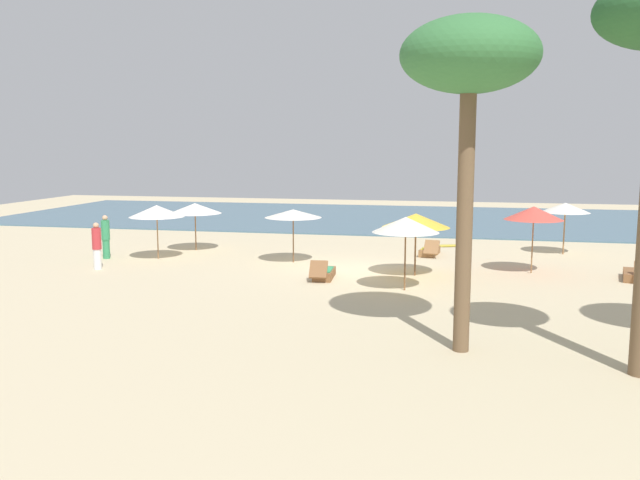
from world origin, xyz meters
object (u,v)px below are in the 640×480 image
at_px(umbrella_2, 195,208).
at_px(person_1, 97,246).
at_px(umbrella_4, 406,225).
at_px(surfboard, 447,246).
at_px(umbrella_1, 157,211).
at_px(lounger_2, 430,251).
at_px(person_0, 106,237).
at_px(lounger_0, 634,275).
at_px(umbrella_0, 416,220).
at_px(palm_2, 469,63).
at_px(umbrella_5, 293,214).
at_px(lounger_1, 324,273).
at_px(umbrella_6, 565,208).
at_px(umbrella_3, 534,213).

distance_m(umbrella_2, person_1, 5.20).
distance_m(umbrella_4, surfboard, 9.55).
xyz_separation_m(umbrella_1, surfboard, (10.90, 5.62, -1.83)).
bearing_deg(lounger_2, person_0, -164.43).
distance_m(lounger_0, person_1, 18.32).
height_order(umbrella_1, umbrella_2, umbrella_1).
distance_m(umbrella_0, umbrella_2, 10.06).
distance_m(umbrella_2, palm_2, 16.66).
bearing_deg(umbrella_2, lounger_2, 4.30).
bearing_deg(person_1, umbrella_4, -6.15).
height_order(umbrella_4, umbrella_5, umbrella_4).
bearing_deg(lounger_1, lounger_0, 10.72).
distance_m(umbrella_0, person_1, 11.23).
xyz_separation_m(umbrella_1, person_1, (-1.13, -2.49, -1.02)).
distance_m(umbrella_1, person_0, 2.26).
bearing_deg(umbrella_0, palm_2, -79.18).
distance_m(umbrella_0, person_0, 12.06).
height_order(lounger_2, surfboard, lounger_2).
distance_m(umbrella_5, umbrella_6, 11.00).
height_order(umbrella_1, person_0, umbrella_1).
relative_size(umbrella_4, umbrella_5, 1.06).
height_order(lounger_1, palm_2, palm_2).
bearing_deg(umbrella_2, umbrella_3, -10.01).
xyz_separation_m(umbrella_3, palm_2, (-2.33, -9.46, 3.95)).
bearing_deg(surfboard, umbrella_6, -14.15).
relative_size(umbrella_5, person_1, 1.27).
distance_m(umbrella_2, umbrella_6, 15.08).
xyz_separation_m(lounger_1, palm_2, (4.48, -7.05, 5.86)).
distance_m(umbrella_5, surfboard, 7.88).
relative_size(umbrella_2, lounger_0, 1.25).
bearing_deg(lounger_2, umbrella_4, -93.60).
relative_size(umbrella_3, umbrella_4, 1.03).
bearing_deg(umbrella_5, umbrella_3, -2.43).
distance_m(lounger_2, person_0, 12.75).
bearing_deg(lounger_2, umbrella_2, -175.70).
height_order(umbrella_3, lounger_0, umbrella_3).
relative_size(umbrella_3, umbrella_5, 1.09).
bearing_deg(umbrella_5, person_1, -156.26).
distance_m(umbrella_3, person_1, 15.27).
height_order(umbrella_5, lounger_1, umbrella_5).
bearing_deg(umbrella_6, umbrella_2, -171.94).
relative_size(umbrella_2, surfboard, 1.02).
relative_size(lounger_2, palm_2, 0.25).
relative_size(umbrella_0, surfboard, 1.05).
bearing_deg(umbrella_1, lounger_1, -18.91).
xyz_separation_m(umbrella_4, person_1, (-10.98, 1.18, -1.16)).
bearing_deg(umbrella_2, umbrella_1, -104.32).
height_order(umbrella_2, person_0, umbrella_2).
bearing_deg(person_1, umbrella_3, 9.36).
relative_size(umbrella_0, umbrella_6, 1.09).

